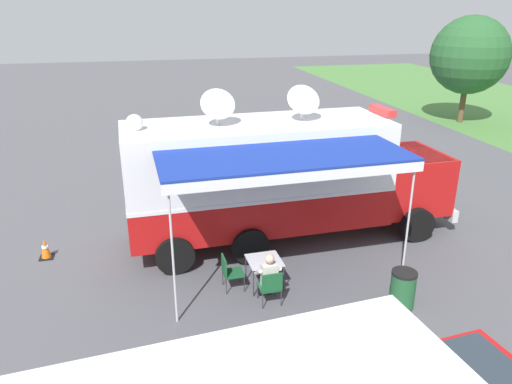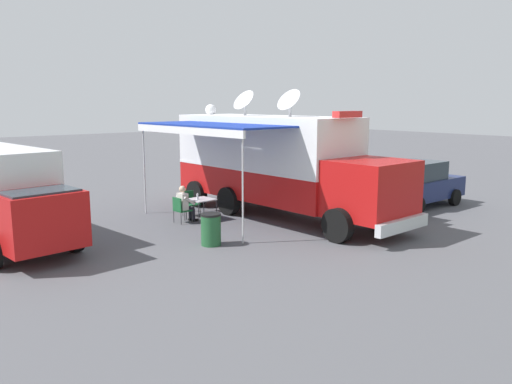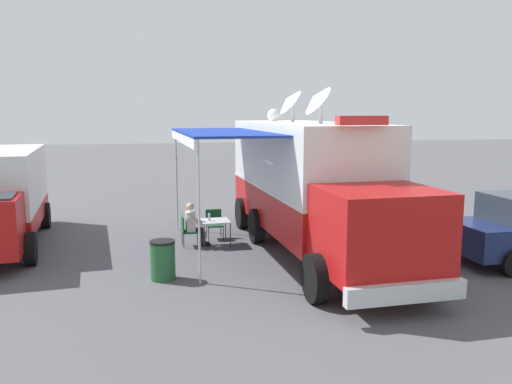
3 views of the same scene
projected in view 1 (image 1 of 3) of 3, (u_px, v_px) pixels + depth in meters
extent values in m
plane|color=#515156|center=(257.00, 240.00, 14.35)|extent=(100.00, 100.00, 0.00)
cube|color=silver|center=(202.00, 205.00, 16.81)|extent=(0.28, 4.80, 0.01)
cube|color=#B71414|center=(257.00, 203.00, 13.93)|extent=(2.73, 7.28, 1.10)
cube|color=white|center=(257.00, 156.00, 13.43)|extent=(2.73, 7.28, 1.70)
cube|color=white|center=(257.00, 185.00, 13.74)|extent=(2.76, 7.30, 0.10)
cube|color=#B71414|center=(404.00, 179.00, 14.96)|extent=(2.37, 2.17, 1.70)
cube|color=#28333D|center=(411.00, 163.00, 14.83)|extent=(2.20, 1.54, 0.70)
cube|color=silver|center=(432.00, 203.00, 15.56)|extent=(2.38, 0.28, 0.36)
cylinder|color=black|center=(375.00, 194.00, 16.38)|extent=(0.33, 1.01, 1.00)
cylinder|color=black|center=(417.00, 225.00, 14.13)|extent=(0.33, 1.01, 1.00)
cylinder|color=black|center=(230.00, 210.00, 15.16)|extent=(0.33, 1.01, 1.00)
cylinder|color=black|center=(250.00, 246.00, 12.91)|extent=(0.33, 1.01, 1.00)
cylinder|color=black|center=(166.00, 216.00, 14.68)|extent=(0.33, 1.01, 1.00)
cylinder|color=black|center=(175.00, 255.00, 12.43)|extent=(0.33, 1.01, 1.00)
cube|color=white|center=(257.00, 124.00, 13.11)|extent=(2.73, 7.28, 0.10)
cube|color=red|center=(382.00, 111.00, 13.95)|extent=(1.11, 0.32, 0.20)
cylinder|color=silver|center=(218.00, 116.00, 12.74)|extent=(0.10, 0.10, 0.45)
cone|color=silver|center=(218.00, 102.00, 12.46)|extent=(0.75, 0.92, 0.81)
cylinder|color=silver|center=(302.00, 112.00, 13.31)|extent=(0.10, 0.10, 0.45)
cone|color=silver|center=(304.00, 98.00, 13.03)|extent=(0.75, 0.92, 0.81)
sphere|color=white|center=(134.00, 123.00, 12.24)|extent=(0.44, 0.44, 0.44)
cube|color=#193399|center=(285.00, 156.00, 11.06)|extent=(2.39, 5.83, 0.06)
cube|color=white|center=(301.00, 177.00, 10.16)|extent=(0.27, 5.76, 0.24)
cylinder|color=silver|center=(408.00, 226.00, 11.41)|extent=(0.05, 0.05, 3.25)
cylinder|color=silver|center=(173.00, 255.00, 10.08)|extent=(0.05, 0.05, 3.25)
cube|color=silver|center=(264.00, 260.00, 11.74)|extent=(0.83, 0.83, 0.03)
cylinder|color=#333338|center=(274.00, 264.00, 12.29)|extent=(0.03, 0.03, 0.70)
cylinder|color=#333338|center=(283.00, 279.00, 11.63)|extent=(0.03, 0.03, 0.70)
cylinder|color=#333338|center=(246.00, 268.00, 12.11)|extent=(0.03, 0.03, 0.70)
cylinder|color=#333338|center=(253.00, 284.00, 11.45)|extent=(0.03, 0.03, 0.70)
cylinder|color=silver|center=(268.00, 259.00, 11.55)|extent=(0.07, 0.07, 0.20)
cylinder|color=white|center=(268.00, 255.00, 11.51)|extent=(0.04, 0.04, 0.02)
cube|color=#19562D|center=(269.00, 287.00, 11.20)|extent=(0.50, 0.50, 0.04)
cube|color=#19562D|center=(272.00, 283.00, 10.91)|extent=(0.06, 0.48, 0.44)
cylinder|color=#333338|center=(257.00, 291.00, 11.42)|extent=(0.02, 0.02, 0.42)
cylinder|color=#333338|center=(275.00, 288.00, 11.52)|extent=(0.02, 0.02, 0.42)
cylinder|color=#333338|center=(263.00, 301.00, 11.02)|extent=(0.02, 0.02, 0.42)
cylinder|color=#333338|center=(281.00, 298.00, 11.13)|extent=(0.02, 0.02, 0.42)
cube|color=#19562D|center=(233.00, 273.00, 11.76)|extent=(0.50, 0.50, 0.04)
cube|color=#19562D|center=(224.00, 266.00, 11.62)|extent=(0.48, 0.06, 0.44)
cylinder|color=#333338|center=(240.00, 275.00, 12.08)|extent=(0.02, 0.02, 0.42)
cylinder|color=#333338|center=(244.00, 284.00, 11.69)|extent=(0.02, 0.02, 0.42)
cylinder|color=#333338|center=(223.00, 277.00, 11.98)|extent=(0.02, 0.02, 0.42)
cylinder|color=#333338|center=(226.00, 287.00, 11.58)|extent=(0.02, 0.02, 0.42)
cube|color=silver|center=(269.00, 275.00, 11.09)|extent=(0.25, 0.37, 0.56)
sphere|color=beige|center=(270.00, 259.00, 10.94)|extent=(0.22, 0.22, 0.22)
cylinder|color=silver|center=(258.00, 272.00, 11.12)|extent=(0.43, 0.10, 0.34)
cylinder|color=silver|center=(277.00, 270.00, 11.24)|extent=(0.43, 0.10, 0.34)
cylinder|color=black|center=(263.00, 282.00, 11.33)|extent=(0.38, 0.14, 0.13)
cylinder|color=black|center=(261.00, 287.00, 11.57)|extent=(0.11, 0.11, 0.42)
cube|color=black|center=(260.00, 292.00, 11.69)|extent=(0.24, 0.11, 0.07)
cylinder|color=black|center=(271.00, 281.00, 11.37)|extent=(0.38, 0.14, 0.13)
cylinder|color=black|center=(269.00, 286.00, 11.62)|extent=(0.11, 0.11, 0.42)
cube|color=black|center=(268.00, 291.00, 11.74)|extent=(0.24, 0.11, 0.07)
cylinder|color=#235B33|center=(403.00, 291.00, 11.03)|extent=(0.56, 0.56, 0.85)
cylinder|color=black|center=(405.00, 273.00, 10.86)|extent=(0.57, 0.57, 0.06)
cube|color=black|center=(47.00, 257.00, 13.32)|extent=(0.36, 0.36, 0.03)
cone|color=orange|center=(45.00, 248.00, 13.22)|extent=(0.26, 0.26, 0.55)
cylinder|color=white|center=(45.00, 247.00, 13.21)|extent=(0.17, 0.17, 0.06)
cube|color=navy|center=(299.00, 159.00, 19.45)|extent=(4.24, 1.89, 0.76)
cube|color=#28333D|center=(300.00, 142.00, 19.05)|extent=(2.14, 1.65, 0.68)
cylinder|color=black|center=(268.00, 160.00, 20.55)|extent=(0.64, 0.23, 0.64)
cylinder|color=black|center=(308.00, 157.00, 20.97)|extent=(0.64, 0.23, 0.64)
cylinder|color=black|center=(287.00, 180.00, 18.20)|extent=(0.64, 0.23, 0.64)
cylinder|color=black|center=(332.00, 176.00, 18.62)|extent=(0.64, 0.23, 0.64)
cylinder|color=brown|center=(463.00, 102.00, 28.15)|extent=(0.32, 0.32, 2.29)
sphere|color=#285B2D|center=(470.00, 55.00, 27.19)|extent=(4.28, 4.28, 4.28)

